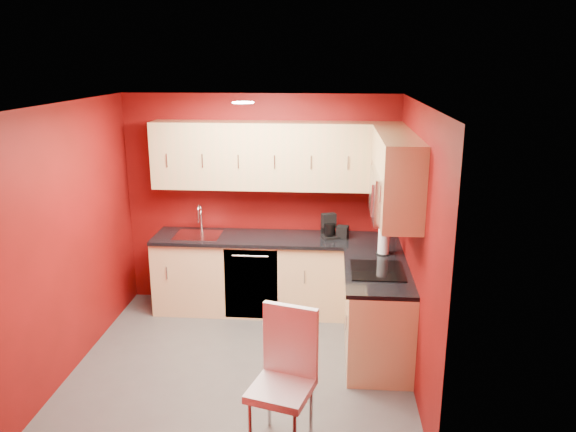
# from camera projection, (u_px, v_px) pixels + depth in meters

# --- Properties ---
(floor) EXTENTS (3.20, 3.20, 0.00)m
(floor) POSITION_uv_depth(u_px,v_px,m) (244.00, 361.00, 5.52)
(floor) COLOR #494744
(floor) RESTS_ON ground
(ceiling) EXTENTS (3.20, 3.20, 0.00)m
(ceiling) POSITION_uv_depth(u_px,v_px,m) (238.00, 103.00, 4.85)
(ceiling) COLOR white
(ceiling) RESTS_ON wall_back
(wall_back) EXTENTS (3.20, 0.00, 3.20)m
(wall_back) POSITION_uv_depth(u_px,v_px,m) (261.00, 201.00, 6.63)
(wall_back) COLOR maroon
(wall_back) RESTS_ON floor
(wall_front) EXTENTS (3.20, 0.00, 3.20)m
(wall_front) POSITION_uv_depth(u_px,v_px,m) (205.00, 310.00, 3.75)
(wall_front) COLOR maroon
(wall_front) RESTS_ON floor
(wall_left) EXTENTS (0.00, 3.00, 3.00)m
(wall_left) POSITION_uv_depth(u_px,v_px,m) (74.00, 236.00, 5.31)
(wall_left) COLOR maroon
(wall_left) RESTS_ON floor
(wall_right) EXTENTS (0.00, 3.00, 3.00)m
(wall_right) POSITION_uv_depth(u_px,v_px,m) (416.00, 245.00, 5.06)
(wall_right) COLOR maroon
(wall_right) RESTS_ON floor
(base_cabinets_back) EXTENTS (2.80, 0.60, 0.87)m
(base_cabinets_back) POSITION_uv_depth(u_px,v_px,m) (276.00, 275.00, 6.54)
(base_cabinets_back) COLOR #E1B981
(base_cabinets_back) RESTS_ON floor
(base_cabinets_right) EXTENTS (0.60, 1.30, 0.87)m
(base_cabinets_right) POSITION_uv_depth(u_px,v_px,m) (377.00, 314.00, 5.55)
(base_cabinets_right) COLOR #E1B981
(base_cabinets_right) RESTS_ON floor
(countertop_back) EXTENTS (2.80, 0.63, 0.04)m
(countertop_back) POSITION_uv_depth(u_px,v_px,m) (275.00, 239.00, 6.41)
(countertop_back) COLOR black
(countertop_back) RESTS_ON base_cabinets_back
(countertop_right) EXTENTS (0.63, 1.27, 0.04)m
(countertop_right) POSITION_uv_depth(u_px,v_px,m) (377.00, 272.00, 5.41)
(countertop_right) COLOR black
(countertop_right) RESTS_ON base_cabinets_right
(upper_cabinets_back) EXTENTS (2.80, 0.35, 0.75)m
(upper_cabinets_back) POSITION_uv_depth(u_px,v_px,m) (276.00, 156.00, 6.29)
(upper_cabinets_back) COLOR tan
(upper_cabinets_back) RESTS_ON wall_back
(upper_cabinets_right) EXTENTS (0.35, 1.55, 0.75)m
(upper_cabinets_right) POSITION_uv_depth(u_px,v_px,m) (395.00, 166.00, 5.33)
(upper_cabinets_right) COLOR tan
(upper_cabinets_right) RESTS_ON wall_right
(microwave) EXTENTS (0.42, 0.76, 0.42)m
(microwave) POSITION_uv_depth(u_px,v_px,m) (393.00, 195.00, 5.16)
(microwave) COLOR silver
(microwave) RESTS_ON upper_cabinets_right
(cooktop) EXTENTS (0.50, 0.55, 0.01)m
(cooktop) POSITION_uv_depth(u_px,v_px,m) (377.00, 271.00, 5.37)
(cooktop) COLOR black
(cooktop) RESTS_ON countertop_right
(sink) EXTENTS (0.52, 0.42, 0.35)m
(sink) POSITION_uv_depth(u_px,v_px,m) (198.00, 232.00, 6.48)
(sink) COLOR silver
(sink) RESTS_ON countertop_back
(dishwasher_front) EXTENTS (0.60, 0.02, 0.82)m
(dishwasher_front) POSITION_uv_depth(u_px,v_px,m) (251.00, 284.00, 6.28)
(dishwasher_front) COLOR black
(dishwasher_front) RESTS_ON base_cabinets_back
(downlight) EXTENTS (0.20, 0.20, 0.01)m
(downlight) POSITION_uv_depth(u_px,v_px,m) (243.00, 103.00, 5.14)
(downlight) COLOR white
(downlight) RESTS_ON ceiling
(coffee_maker) EXTENTS (0.23, 0.26, 0.27)m
(coffee_maker) POSITION_uv_depth(u_px,v_px,m) (330.00, 226.00, 6.35)
(coffee_maker) COLOR black
(coffee_maker) RESTS_ON countertop_back
(napkin_holder) EXTENTS (0.15, 0.15, 0.14)m
(napkin_holder) POSITION_uv_depth(u_px,v_px,m) (342.00, 232.00, 6.36)
(napkin_holder) COLOR black
(napkin_holder) RESTS_ON countertop_back
(paper_towel) EXTENTS (0.17, 0.17, 0.27)m
(paper_towel) POSITION_uv_depth(u_px,v_px,m) (384.00, 242.00, 5.81)
(paper_towel) COLOR white
(paper_towel) RESTS_ON countertop_right
(dining_chair) EXTENTS (0.55, 0.56, 1.08)m
(dining_chair) POSITION_uv_depth(u_px,v_px,m) (281.00, 382.00, 4.19)
(dining_chair) COLOR silver
(dining_chair) RESTS_ON floor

